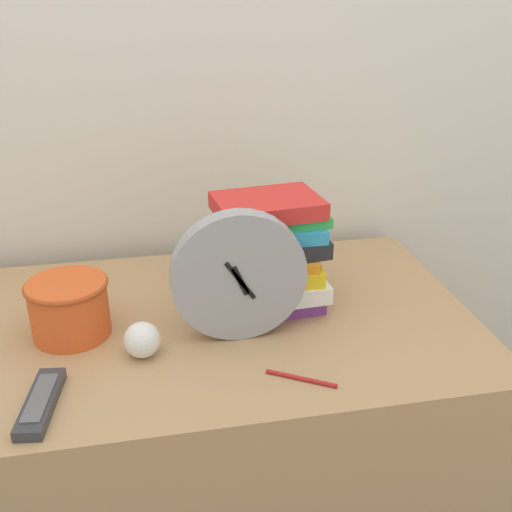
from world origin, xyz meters
TOP-DOWN VIEW (x-y plane):
  - wall_back at (0.00, 0.76)m, footprint 6.00×0.04m
  - desk at (0.00, 0.34)m, footprint 1.28×0.69m
  - desk_clock at (0.13, 0.27)m, footprint 0.27×0.04m
  - book_stack at (0.22, 0.38)m, footprint 0.25×0.20m
  - basket at (-0.20, 0.34)m, footprint 0.16×0.16m
  - tv_remote at (-0.23, 0.11)m, footprint 0.07×0.17m
  - crumpled_paper_ball at (-0.06, 0.23)m, footprint 0.07×0.07m
  - pen at (0.22, 0.10)m, footprint 0.12×0.08m

SIDE VIEW (x-z plane):
  - desk at x=0.00m, z-range 0.00..0.73m
  - pen at x=0.22m, z-range 0.73..0.73m
  - tv_remote at x=-0.23m, z-range 0.73..0.75m
  - crumpled_paper_ball at x=-0.06m, z-range 0.73..0.80m
  - basket at x=-0.20m, z-range 0.73..0.85m
  - book_stack at x=0.22m, z-range 0.73..0.97m
  - desk_clock at x=0.13m, z-range 0.73..0.99m
  - wall_back at x=0.00m, z-range 0.00..2.40m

